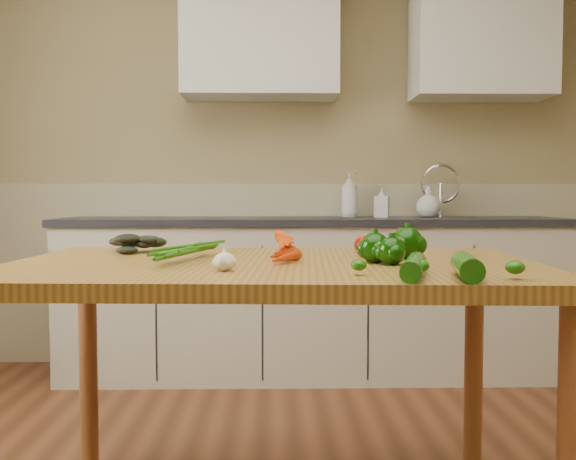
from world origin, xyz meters
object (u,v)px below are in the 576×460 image
(soap_bottle_b, at_px, (382,202))
(pepper_c, at_px, (392,251))
(tomato_c, at_px, (402,248))
(garlic_bulb, at_px, (225,262))
(soap_bottle_c, at_px, (429,202))
(zucchini_b, at_px, (414,267))
(pepper_a, at_px, (375,248))
(table, at_px, (273,292))
(tomato_a, at_px, (365,245))
(carrot_bunch, at_px, (254,247))
(soap_bottle_a, at_px, (350,195))
(zucchini_a, at_px, (467,266))
(leafy_greens, at_px, (130,237))
(pepper_b, at_px, (407,243))
(tomato_b, at_px, (368,245))

(soap_bottle_b, bearing_deg, pepper_c, 97.66)
(pepper_c, bearing_deg, tomato_c, 71.17)
(garlic_bulb, bearing_deg, pepper_c, 16.69)
(soap_bottle_c, xyz_separation_m, zucchini_b, (-0.56, -2.19, -0.14))
(pepper_a, height_order, zucchini_b, pepper_a)
(table, height_order, tomato_a, tomato_a)
(soap_bottle_c, bearing_deg, garlic_bulb, -0.93)
(carrot_bunch, bearing_deg, pepper_c, -18.14)
(soap_bottle_a, height_order, pepper_c, soap_bottle_a)
(zucchini_a, relative_size, zucchini_b, 0.82)
(leafy_greens, distance_m, pepper_b, 0.93)
(garlic_bulb, distance_m, tomato_b, 0.65)
(leafy_greens, bearing_deg, zucchini_b, -39.09)
(table, relative_size, tomato_b, 24.45)
(pepper_c, height_order, tomato_a, pepper_c)
(soap_bottle_a, bearing_deg, garlic_bulb, 141.44)
(soap_bottle_b, xyz_separation_m, soap_bottle_c, (0.27, -0.02, -0.00))
(pepper_b, relative_size, tomato_b, 1.49)
(tomato_b, bearing_deg, pepper_b, -61.36)
(leafy_greens, height_order, zucchini_a, leafy_greens)
(zucchini_a, bearing_deg, carrot_bunch, 138.39)
(soap_bottle_c, height_order, tomato_b, soap_bottle_c)
(tomato_b, xyz_separation_m, zucchini_b, (0.02, -0.62, -0.01))
(garlic_bulb, distance_m, zucchini_a, 0.60)
(carrot_bunch, relative_size, pepper_a, 3.32)
(soap_bottle_c, distance_m, pepper_a, 1.96)
(soap_bottle_c, distance_m, leafy_greens, 2.06)
(table, height_order, pepper_a, pepper_a)
(pepper_b, bearing_deg, soap_bottle_c, 74.56)
(leafy_greens, bearing_deg, tomato_b, -3.75)
(soap_bottle_c, relative_size, tomato_c, 2.84)
(table, height_order, soap_bottle_a, soap_bottle_a)
(carrot_bunch, relative_size, pepper_c, 3.67)
(zucchini_a, bearing_deg, soap_bottle_b, 85.61)
(tomato_c, xyz_separation_m, zucchini_b, (-0.07, -0.48, -0.00))
(soap_bottle_a, bearing_deg, zucchini_a, 156.44)
(tomato_a, xyz_separation_m, zucchini_b, (0.04, -0.56, -0.01))
(pepper_a, distance_m, tomato_a, 0.24)
(garlic_bulb, bearing_deg, leafy_greens, 124.12)
(table, bearing_deg, soap_bottle_c, 66.56)
(leafy_greens, xyz_separation_m, zucchini_a, (0.94, -0.70, -0.03))
(carrot_bunch, distance_m, tomato_a, 0.38)
(tomato_b, bearing_deg, carrot_bunch, -152.51)
(soap_bottle_b, height_order, zucchini_b, soap_bottle_b)
(table, relative_size, soap_bottle_c, 8.80)
(tomato_b, bearing_deg, tomato_c, -58.30)
(tomato_a, bearing_deg, pepper_c, -83.07)
(soap_bottle_c, bearing_deg, soap_bottle_a, -77.61)
(carrot_bunch, xyz_separation_m, zucchini_a, (0.51, -0.46, -0.01))
(pepper_a, distance_m, tomato_b, 0.29)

